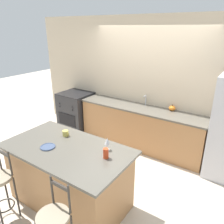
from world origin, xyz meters
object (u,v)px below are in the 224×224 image
(oven_range, at_px, (76,111))
(dinner_plate, at_px, (48,147))
(bar_stool_near, at_px, (0,185))
(coffee_mug, at_px, (66,133))
(bar_stool_far, at_px, (55,224))
(pumpkin_decoration, at_px, (172,108))
(wine_glass, at_px, (107,141))
(tumbler_cup, at_px, (106,153))

(oven_range, relative_size, dinner_plate, 4.57)
(bar_stool_near, bearing_deg, coffee_mug, 74.11)
(dinner_plate, relative_size, coffee_mug, 1.72)
(bar_stool_far, distance_m, pumpkin_decoration, 3.01)
(bar_stool_near, relative_size, pumpkin_decoration, 7.87)
(wine_glass, bearing_deg, coffee_mug, -178.46)
(tumbler_cup, bearing_deg, bar_stool_far, -94.37)
(bar_stool_near, relative_size, wine_glass, 5.69)
(oven_range, distance_m, coffee_mug, 2.31)
(wine_glass, xyz_separation_m, tumbler_cup, (0.10, -0.17, -0.06))
(oven_range, relative_size, coffee_mug, 7.86)
(wine_glass, xyz_separation_m, coffee_mug, (-0.75, -0.02, -0.08))
(wine_glass, distance_m, coffee_mug, 0.76)
(bar_stool_near, height_order, tumbler_cup, tumbler_cup)
(bar_stool_near, xyz_separation_m, coffee_mug, (0.27, 0.95, 0.42))
(bar_stool_far, height_order, coffee_mug, bar_stool_far)
(coffee_mug, bearing_deg, oven_range, 129.22)
(bar_stool_far, xyz_separation_m, pumpkin_decoration, (0.16, 2.98, 0.41))
(oven_range, bearing_deg, coffee_mug, -50.78)
(coffee_mug, distance_m, tumbler_cup, 0.86)
(tumbler_cup, bearing_deg, oven_range, 140.23)
(oven_range, xyz_separation_m, bar_stool_far, (2.21, -2.73, 0.08))
(bar_stool_far, xyz_separation_m, coffee_mug, (-0.78, 0.98, 0.42))
(dinner_plate, height_order, tumbler_cup, tumbler_cup)
(bar_stool_far, distance_m, coffee_mug, 1.33)
(bar_stool_far, height_order, wine_glass, wine_glass)
(bar_stool_far, bearing_deg, pumpkin_decoration, 86.98)
(bar_stool_near, distance_m, pumpkin_decoration, 3.22)
(bar_stool_far, distance_m, tumbler_cup, 0.95)
(coffee_mug, relative_size, pumpkin_decoration, 0.92)
(oven_range, height_order, bar_stool_near, bar_stool_near)
(tumbler_cup, xyz_separation_m, pumpkin_decoration, (0.09, 2.15, -0.04))
(wine_glass, relative_size, pumpkin_decoration, 1.38)
(wine_glass, height_order, coffee_mug, wine_glass)
(bar_stool_far, bearing_deg, tumbler_cup, 85.63)
(oven_range, distance_m, tumbler_cup, 3.00)
(wine_glass, height_order, tumbler_cup, wine_glass)
(oven_range, xyz_separation_m, tumbler_cup, (2.27, -1.89, 0.52))
(bar_stool_near, relative_size, dinner_plate, 4.99)
(tumbler_cup, bearing_deg, coffee_mug, 170.21)
(wine_glass, bearing_deg, bar_stool_near, -136.40)
(bar_stool_near, bearing_deg, pumpkin_decoration, 67.67)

